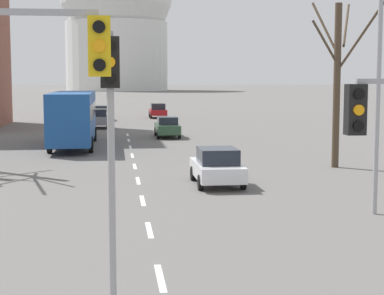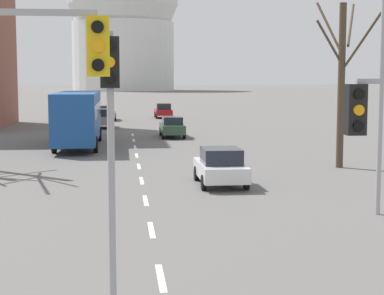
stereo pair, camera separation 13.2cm
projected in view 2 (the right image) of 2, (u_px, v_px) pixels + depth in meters
lane_stripe_1 at (161, 278)px, 14.12m from camera, size 0.16×2.00×0.01m
lane_stripe_2 at (151, 230)px, 18.57m from camera, size 0.16×2.00×0.01m
lane_stripe_3 at (146, 200)px, 23.02m from camera, size 0.16×2.00×0.01m
lane_stripe_4 at (142, 181)px, 27.46m from camera, size 0.16×2.00×0.01m
lane_stripe_5 at (139, 166)px, 31.91m from camera, size 0.16×2.00×0.01m
lane_stripe_6 at (137, 155)px, 36.36m from camera, size 0.16×2.00×0.01m
lane_stripe_7 at (135, 147)px, 40.80m from camera, size 0.16×2.00×0.01m
lane_stripe_8 at (134, 140)px, 45.25m from camera, size 0.16×2.00×0.01m
lane_stripe_9 at (133, 135)px, 49.70m from camera, size 0.16×2.00×0.01m
traffic_signal_centre_tall at (111, 117)px, 12.14m from camera, size 0.36×0.34×5.25m
traffic_signal_near_left at (3, 82)px, 10.17m from camera, size 2.64×0.34×5.66m
street_lamp_right at (373, 51)px, 20.09m from camera, size 1.87×0.36×8.63m
sedan_near_left at (172, 127)px, 47.47m from camera, size 1.72×4.40×1.55m
sedan_near_right at (163, 111)px, 70.45m from camera, size 1.86×4.14×1.60m
sedan_mid_centre at (107, 113)px, 66.57m from camera, size 1.84×4.53×1.53m
sedan_far_left at (104, 118)px, 56.22m from camera, size 1.79×4.04×1.69m
sedan_far_right at (221, 166)px, 26.28m from camera, size 1.87×3.99×1.54m
sedan_distant_centre at (86, 125)px, 48.68m from camera, size 1.70×3.86×1.67m
city_bus at (78, 115)px, 40.65m from camera, size 2.66×10.80×3.48m
bare_tree_right_near at (342, 76)px, 31.10m from camera, size 3.03×6.15×8.32m
capitol_dome at (123, 12)px, 222.14m from camera, size 39.27×39.27×55.47m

